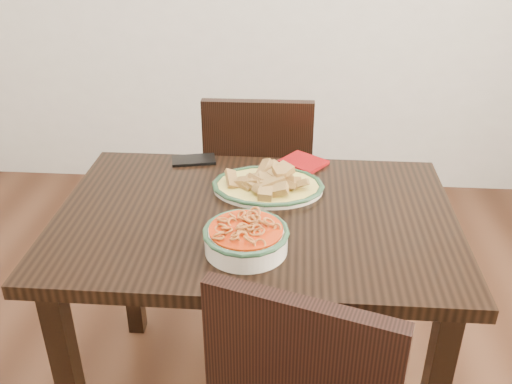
# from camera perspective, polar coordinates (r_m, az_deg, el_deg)

# --- Properties ---
(dining_table) EXTENTS (1.16, 0.77, 0.75)m
(dining_table) POSITION_cam_1_polar(r_m,az_deg,el_deg) (1.71, -0.05, -5.11)
(dining_table) COLOR black
(dining_table) RESTS_ON ground
(chair_far) EXTENTS (0.43, 0.43, 0.89)m
(chair_far) POSITION_cam_1_polar(r_m,az_deg,el_deg) (2.38, 0.30, 1.07)
(chair_far) COLOR black
(chair_far) RESTS_ON ground
(fish_plate) EXTENTS (0.34, 0.27, 0.11)m
(fish_plate) POSITION_cam_1_polar(r_m,az_deg,el_deg) (1.77, 1.21, 1.52)
(fish_plate) COLOR beige
(fish_plate) RESTS_ON dining_table
(noodle_bowl) EXTENTS (0.23, 0.23, 0.08)m
(noodle_bowl) POSITION_cam_1_polar(r_m,az_deg,el_deg) (1.48, -1.00, -4.41)
(noodle_bowl) COLOR silver
(noodle_bowl) RESTS_ON dining_table
(smartphone) EXTENTS (0.16, 0.11, 0.01)m
(smartphone) POSITION_cam_1_polar(r_m,az_deg,el_deg) (1.98, -6.25, 3.20)
(smartphone) COLOR black
(smartphone) RESTS_ON dining_table
(napkin) EXTENTS (0.18, 0.17, 0.01)m
(napkin) POSITION_cam_1_polar(r_m,az_deg,el_deg) (1.96, 4.77, 2.99)
(napkin) COLOR maroon
(napkin) RESTS_ON dining_table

